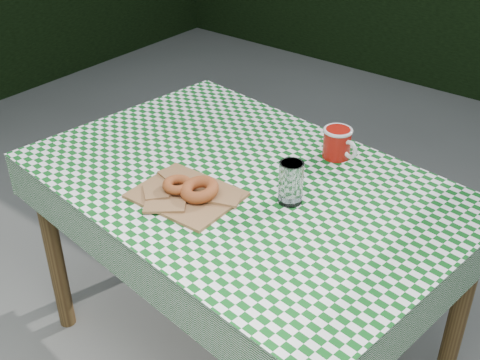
% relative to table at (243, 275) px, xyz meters
% --- Properties ---
extents(table, '(1.41, 1.03, 0.75)m').
position_rel_table_xyz_m(table, '(0.00, 0.00, 0.00)').
color(table, '#4E331B').
rests_on(table, ground).
extents(tablecloth, '(1.43, 1.05, 0.01)m').
position_rel_table_xyz_m(tablecloth, '(0.00, 0.00, 0.38)').
color(tablecloth, '#0C4D15').
rests_on(tablecloth, table).
extents(paper_bag, '(0.30, 0.24, 0.02)m').
position_rel_table_xyz_m(paper_bag, '(-0.07, -0.18, 0.39)').
color(paper_bag, olive).
rests_on(paper_bag, tablecloth).
extents(bagel_front, '(0.09, 0.09, 0.03)m').
position_rel_table_xyz_m(bagel_front, '(-0.10, -0.18, 0.41)').
color(bagel_front, '#944A1E').
rests_on(bagel_front, paper_bag).
extents(bagel_back, '(0.15, 0.15, 0.04)m').
position_rel_table_xyz_m(bagel_back, '(-0.03, -0.16, 0.41)').
color(bagel_back, '#9C4720').
rests_on(bagel_back, paper_bag).
extents(coffee_mug, '(0.21, 0.21, 0.10)m').
position_rel_table_xyz_m(coffee_mug, '(0.15, 0.30, 0.43)').
color(coffee_mug, '#9E120A').
rests_on(coffee_mug, tablecloth).
extents(drinking_glass, '(0.09, 0.09, 0.13)m').
position_rel_table_xyz_m(drinking_glass, '(0.18, -0.01, 0.44)').
color(drinking_glass, silver).
rests_on(drinking_glass, tablecloth).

